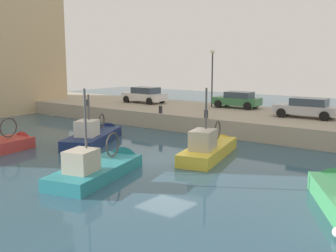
% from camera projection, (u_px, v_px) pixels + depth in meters
% --- Properties ---
extents(water_surface, '(80.00, 80.00, 0.00)m').
position_uv_depth(water_surface, '(166.00, 160.00, 20.94)').
color(water_surface, '#2D5166').
rests_on(water_surface, ground).
extents(quay_wall, '(9.00, 56.00, 1.20)m').
position_uv_depth(quay_wall, '(257.00, 121.00, 29.96)').
color(quay_wall, '#ADA08C').
rests_on(quay_wall, ground).
extents(fishing_boat_teal, '(6.35, 3.28, 4.93)m').
position_uv_depth(fishing_boat_teal, '(101.00, 173.00, 18.19)').
color(fishing_boat_teal, teal).
rests_on(fishing_boat_teal, ground).
extents(fishing_boat_yellow, '(6.67, 3.01, 4.54)m').
position_uv_depth(fishing_boat_yellow, '(210.00, 153.00, 21.85)').
color(fishing_boat_yellow, gold).
rests_on(fishing_boat_yellow, ground).
extents(fishing_boat_navy, '(6.70, 4.48, 4.01)m').
position_uv_depth(fishing_boat_navy, '(95.00, 140.00, 25.43)').
color(fishing_boat_navy, navy).
rests_on(fishing_boat_navy, ground).
extents(parked_car_white, '(2.11, 4.25, 1.47)m').
position_uv_depth(parked_car_white, '(145.00, 95.00, 36.94)').
color(parked_car_white, silver).
rests_on(parked_car_white, quay_wall).
extents(parked_car_green, '(2.05, 3.91, 1.36)m').
position_uv_depth(parked_car_green, '(237.00, 100.00, 33.17)').
color(parked_car_green, '#387547').
rests_on(parked_car_green, quay_wall).
extents(parked_car_silver, '(2.08, 4.31, 1.38)m').
position_uv_depth(parked_car_silver, '(307.00, 108.00, 27.65)').
color(parked_car_silver, '#B7B7BC').
rests_on(parked_car_silver, quay_wall).
extents(mooring_bollard_south, '(0.28, 0.28, 0.55)m').
position_uv_depth(mooring_bollard_south, '(206.00, 114.00, 27.69)').
color(mooring_bollard_south, '#2D2D33').
rests_on(mooring_bollard_south, quay_wall).
extents(mooring_bollard_mid, '(0.28, 0.28, 0.55)m').
position_uv_depth(mooring_bollard_mid, '(161.00, 110.00, 30.03)').
color(mooring_bollard_mid, '#2D2D33').
rests_on(mooring_bollard_mid, quay_wall).
extents(mooring_bollard_north, '(0.28, 0.28, 0.55)m').
position_uv_depth(mooring_bollard_north, '(88.00, 103.00, 34.71)').
color(mooring_bollard_north, '#2D2D33').
rests_on(mooring_bollard_north, quay_wall).
extents(quay_streetlamp, '(0.36, 0.36, 4.83)m').
position_uv_depth(quay_streetlamp, '(212.00, 68.00, 33.34)').
color(quay_streetlamp, '#38383D').
rests_on(quay_streetlamp, quay_wall).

